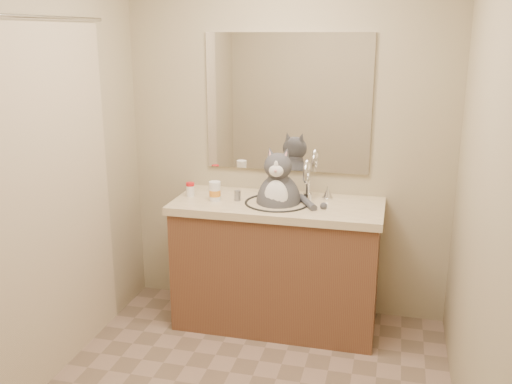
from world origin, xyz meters
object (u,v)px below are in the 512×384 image
at_px(grey_canister, 237,196).
at_px(pill_bottle_orange, 215,191).
at_px(pill_bottle_redcap, 190,189).
at_px(cat, 279,199).

bearing_deg(grey_canister, pill_bottle_orange, -165.99).
distance_m(pill_bottle_redcap, pill_bottle_orange, 0.20).
distance_m(cat, pill_bottle_redcap, 0.60).
bearing_deg(pill_bottle_redcap, cat, 0.41).
height_order(pill_bottle_redcap, grey_canister, pill_bottle_redcap).
xyz_separation_m(pill_bottle_orange, grey_canister, (0.14, 0.04, -0.03)).
height_order(cat, pill_bottle_orange, cat).
distance_m(pill_bottle_redcap, grey_canister, 0.33).
xyz_separation_m(cat, pill_bottle_orange, (-0.41, -0.06, 0.04)).
bearing_deg(pill_bottle_redcap, pill_bottle_orange, -16.33).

